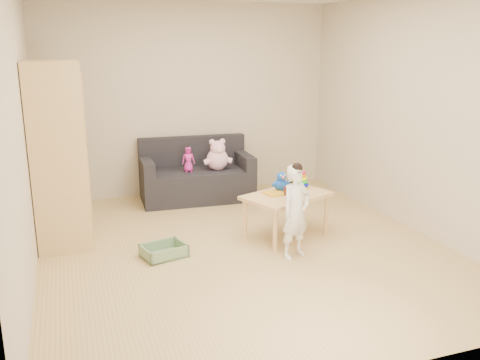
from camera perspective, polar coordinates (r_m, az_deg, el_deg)
name	(u,v)px	position (r m, az deg, el deg)	size (l,w,h in m)	color
room	(244,122)	(4.95, 0.40, 6.55)	(4.50, 4.50, 4.50)	tan
wardrobe	(58,153)	(5.62, -19.71, 2.91)	(0.52, 1.04, 1.88)	#DFB87A
sofa	(197,185)	(6.87, -4.85, -0.52)	(1.47, 0.73, 0.41)	black
play_table	(286,215)	(5.53, 5.21, -3.97)	(0.91, 0.57, 0.48)	tan
storage_bin	(164,251)	(5.10, -8.54, -7.85)	(0.41, 0.31, 0.12)	gray
toddler	(296,213)	(4.94, 6.28, -3.73)	(0.33, 0.22, 0.90)	white
pink_bear	(217,157)	(6.76, -2.56, 2.62)	(0.31, 0.26, 0.35)	#FFBBDF
doll	(188,160)	(6.68, -5.82, 2.29)	(0.17, 0.11, 0.33)	#DB29A5
ring_stacker	(301,181)	(5.71, 6.90, -0.13)	(0.17, 0.17, 0.19)	#F2FF0D
brown_bottle	(291,179)	(5.69, 5.76, 0.06)	(0.08, 0.08, 0.22)	black
blue_plush	(281,181)	(5.56, 4.62, -0.12)	(0.18, 0.14, 0.22)	blue
wooden_figure	(285,191)	(5.39, 5.10, -1.20)	(0.04, 0.04, 0.11)	brown
yellow_book	(275,193)	(5.45, 3.92, -1.51)	(0.21, 0.21, 0.02)	orange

